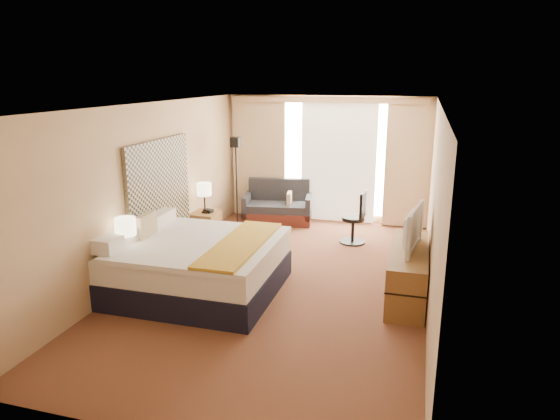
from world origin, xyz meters
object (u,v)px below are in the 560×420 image
(loveseat, at_px, (278,208))
(desk_chair, at_px, (356,220))
(television, at_px, (407,228))
(lamp_right, at_px, (204,190))
(bed, at_px, (197,265))
(floor_lamp, at_px, (236,165))
(nightstand_left, at_px, (131,277))
(media_dresser, at_px, (408,272))
(nightstand_right, at_px, (206,227))
(lamp_left, at_px, (125,227))

(loveseat, bearing_deg, desk_chair, -37.95)
(television, bearing_deg, lamp_right, 76.94)
(bed, distance_m, floor_lamp, 3.13)
(nightstand_left, distance_m, lamp_right, 2.56)
(loveseat, bearing_deg, media_dresser, -57.40)
(nightstand_right, relative_size, media_dresser, 0.31)
(nightstand_left, relative_size, lamp_left, 0.94)
(nightstand_left, height_order, desk_chair, desk_chair)
(nightstand_right, height_order, bed, bed)
(nightstand_left, distance_m, media_dresser, 3.85)
(media_dresser, relative_size, lamp_right, 3.21)
(desk_chair, bearing_deg, lamp_right, -159.99)
(nightstand_left, relative_size, loveseat, 0.36)
(nightstand_left, xyz_separation_m, loveseat, (0.94, 4.09, 0.01))
(nightstand_left, relative_size, bed, 0.25)
(nightstand_left, height_order, lamp_right, lamp_right)
(nightstand_left, distance_m, nightstand_right, 2.50)
(nightstand_right, xyz_separation_m, television, (3.65, -1.46, 0.72))
(lamp_left, bearing_deg, floor_lamp, 84.62)
(bed, height_order, loveseat, bed)
(media_dresser, distance_m, floor_lamp, 4.21)
(desk_chair, height_order, lamp_left, lamp_left)
(media_dresser, distance_m, lamp_left, 3.92)
(nightstand_left, relative_size, floor_lamp, 0.30)
(loveseat, distance_m, television, 4.14)
(loveseat, distance_m, desk_chair, 2.00)
(lamp_right, bearing_deg, media_dresser, -20.99)
(nightstand_right, bearing_deg, floor_lamp, 70.28)
(loveseat, xyz_separation_m, television, (2.71, -3.05, 0.71))
(media_dresser, distance_m, bed, 2.96)
(bed, height_order, lamp_right, lamp_right)
(media_dresser, relative_size, loveseat, 1.19)
(media_dresser, height_order, lamp_right, lamp_right)
(floor_lamp, relative_size, lamp_left, 3.14)
(floor_lamp, distance_m, lamp_left, 3.40)
(television, bearing_deg, floor_lamp, 63.71)
(nightstand_right, xyz_separation_m, bed, (0.81, -2.10, 0.12))
(bed, xyz_separation_m, floor_lamp, (-0.50, 2.95, 0.91))
(loveseat, bearing_deg, television, -58.00)
(media_dresser, distance_m, television, 0.65)
(television, bearing_deg, lamp_left, 114.54)
(floor_lamp, bearing_deg, media_dresser, -34.11)
(loveseat, relative_size, floor_lamp, 0.82)
(desk_chair, bearing_deg, bed, -118.73)
(nightstand_left, distance_m, loveseat, 4.20)
(lamp_right, distance_m, television, 3.91)
(bed, bearing_deg, nightstand_right, 111.05)
(loveseat, distance_m, lamp_right, 2.00)
(bed, bearing_deg, lamp_left, -152.66)
(nightstand_left, height_order, loveseat, loveseat)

